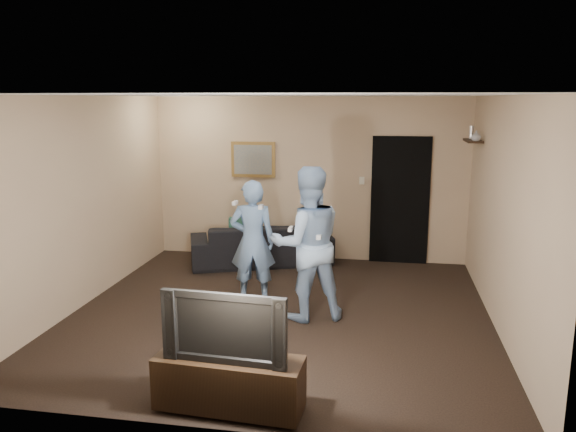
% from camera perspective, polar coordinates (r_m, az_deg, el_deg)
% --- Properties ---
extents(ground, '(5.00, 5.00, 0.00)m').
position_cam_1_polar(ground, '(6.94, -0.80, -9.83)').
color(ground, black).
rests_on(ground, ground).
extents(ceiling, '(5.00, 5.00, 0.04)m').
position_cam_1_polar(ceiling, '(6.45, -0.87, 12.17)').
color(ceiling, silver).
rests_on(ceiling, wall_back).
extents(wall_back, '(5.00, 0.04, 2.60)m').
position_cam_1_polar(wall_back, '(9.01, 2.10, 3.77)').
color(wall_back, tan).
rests_on(wall_back, ground).
extents(wall_front, '(5.00, 0.04, 2.60)m').
position_cam_1_polar(wall_front, '(4.21, -7.12, -5.69)').
color(wall_front, tan).
rests_on(wall_front, ground).
extents(wall_left, '(0.04, 5.00, 2.60)m').
position_cam_1_polar(wall_left, '(7.44, -20.12, 1.35)').
color(wall_left, tan).
rests_on(wall_left, ground).
extents(wall_right, '(0.04, 5.00, 2.60)m').
position_cam_1_polar(wall_right, '(6.59, 21.05, 0.01)').
color(wall_right, tan).
rests_on(wall_right, ground).
extents(sofa, '(2.36, 1.56, 0.64)m').
position_cam_1_polar(sofa, '(8.90, -2.73, -2.77)').
color(sofa, black).
rests_on(sofa, ground).
extents(throw_pillow, '(0.50, 0.22, 0.48)m').
position_cam_1_polar(throw_pillow, '(8.92, -4.43, -1.70)').
color(throw_pillow, '#1A4F40').
rests_on(throw_pillow, sofa).
extents(painting_frame, '(0.72, 0.05, 0.57)m').
position_cam_1_polar(painting_frame, '(9.11, -3.56, 5.75)').
color(painting_frame, olive).
rests_on(painting_frame, wall_back).
extents(painting_canvas, '(0.62, 0.01, 0.47)m').
position_cam_1_polar(painting_canvas, '(9.08, -3.60, 5.73)').
color(painting_canvas, slate).
rests_on(painting_canvas, painting_frame).
extents(doorway, '(0.90, 0.06, 2.00)m').
position_cam_1_polar(doorway, '(8.95, 11.30, 1.55)').
color(doorway, black).
rests_on(doorway, ground).
extents(light_switch, '(0.08, 0.02, 0.12)m').
position_cam_1_polar(light_switch, '(8.91, 7.51, 3.59)').
color(light_switch, silver).
rests_on(light_switch, wall_back).
extents(wall_shelf, '(0.20, 0.60, 0.03)m').
position_cam_1_polar(wall_shelf, '(8.25, 18.28, 7.27)').
color(wall_shelf, black).
rests_on(wall_shelf, wall_right).
extents(shelf_vase, '(0.15, 0.15, 0.14)m').
position_cam_1_polar(shelf_vase, '(8.00, 18.57, 7.73)').
color(shelf_vase, '#B1B1B6').
rests_on(shelf_vase, wall_shelf).
extents(shelf_figurine, '(0.06, 0.06, 0.18)m').
position_cam_1_polar(shelf_figurine, '(8.43, 18.14, 8.08)').
color(shelf_figurine, silver).
rests_on(shelf_figurine, wall_shelf).
extents(tv_console, '(1.26, 0.47, 0.44)m').
position_cam_1_polar(tv_console, '(4.88, -6.00, -16.49)').
color(tv_console, black).
rests_on(tv_console, ground).
extents(television, '(1.04, 0.20, 0.60)m').
position_cam_1_polar(television, '(4.66, -6.14, -10.87)').
color(television, black).
rests_on(television, tv_console).
extents(wii_player_left, '(0.62, 0.52, 1.58)m').
position_cam_1_polar(wii_player_left, '(7.12, -3.61, -2.60)').
color(wii_player_left, '#6A8CB8').
rests_on(wii_player_left, ground).
extents(wii_player_right, '(1.07, 0.96, 1.81)m').
position_cam_1_polar(wii_player_right, '(6.54, 1.98, -2.83)').
color(wii_player_right, '#91AFD3').
rests_on(wii_player_right, ground).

